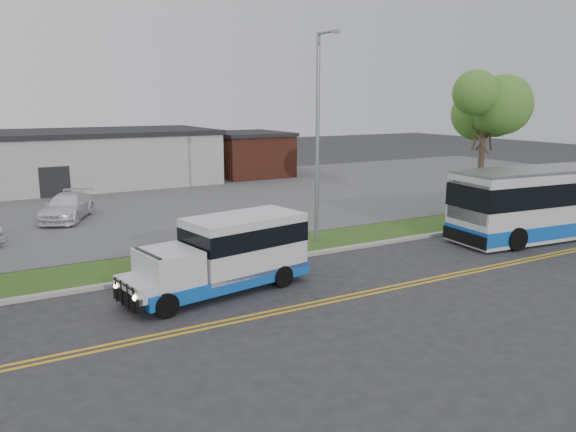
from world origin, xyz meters
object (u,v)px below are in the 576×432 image
tree_east (485,108)px  transit_bus (563,201)px  pedestrian (237,232)px  parked_car_b (67,207)px  shuttle_bus (229,252)px  streetlight_near (318,132)px

tree_east → transit_bus: bearing=-83.6°
tree_east → pedestrian: size_ratio=4.47×
parked_car_b → shuttle_bus: bearing=-53.0°
shuttle_bus → pedestrian: 4.51m
streetlight_near → shuttle_bus: size_ratio=1.35×
shuttle_bus → streetlight_near: bearing=22.5°
tree_east → shuttle_bus: 18.37m
streetlight_near → parked_car_b: size_ratio=1.93×
transit_bus → pedestrian: transit_bus is taller
streetlight_near → pedestrian: (-4.12, 0.03, -4.20)m
parked_car_b → tree_east: bearing=-2.9°
transit_bus → streetlight_near: bearing=163.6°
transit_bus → parked_car_b: (-20.98, 15.64, -0.92)m
tree_east → transit_bus: (0.54, -4.80, -4.47)m
shuttle_bus → pedestrian: (2.11, 3.97, -0.36)m
pedestrian → streetlight_near: bearing=161.7°
pedestrian → shuttle_bus: bearing=44.1°
tree_east → pedestrian: tree_east is taller
shuttle_bus → tree_east: bearing=3.9°
tree_east → shuttle_bus: (-17.22, -4.21, -4.81)m
streetlight_near → pedestrian: streetlight_near is taller
tree_east → shuttle_bus: bearing=-166.3°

